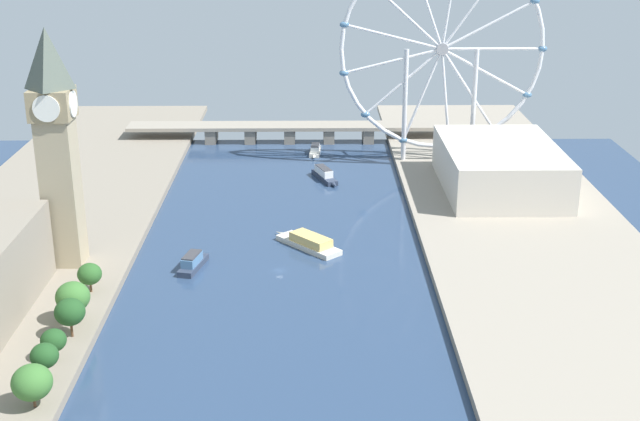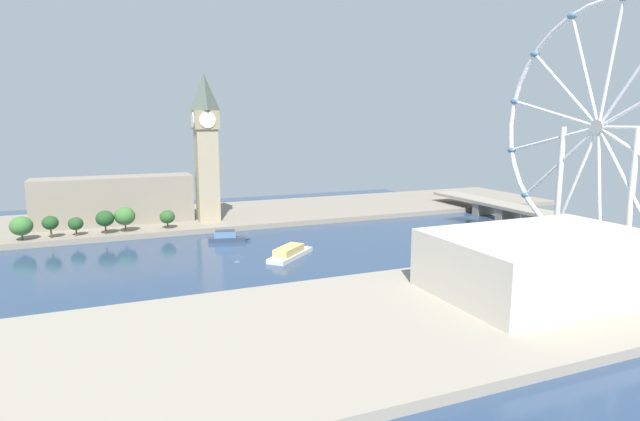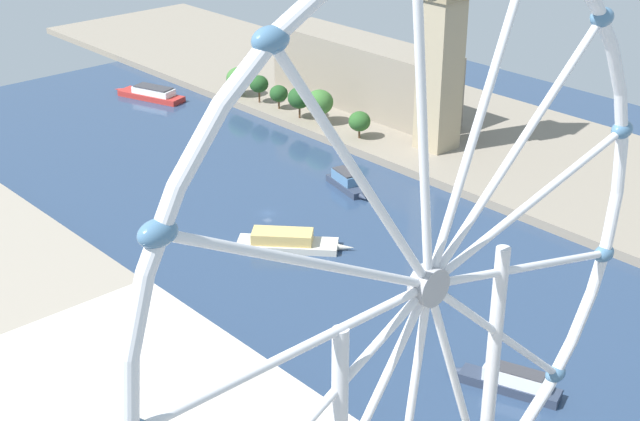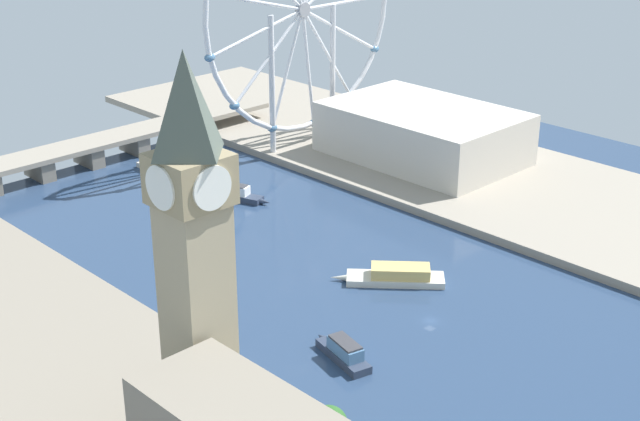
% 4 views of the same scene
% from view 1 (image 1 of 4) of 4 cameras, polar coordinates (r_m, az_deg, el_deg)
% --- Properties ---
extents(ground_plane, '(371.93, 371.93, 0.00)m').
position_cam_1_polar(ground_plane, '(323.30, -2.70, -4.01)').
color(ground_plane, navy).
extents(riverbank_left, '(90.00, 520.00, 3.00)m').
position_cam_1_polar(riverbank_left, '(341.64, -19.92, -3.62)').
color(riverbank_left, gray).
rests_on(riverbank_left, ground_plane).
extents(riverbank_right, '(90.00, 520.00, 3.00)m').
position_cam_1_polar(riverbank_right, '(334.57, 14.88, -3.56)').
color(riverbank_right, gray).
rests_on(riverbank_right, ground_plane).
extents(clock_tower, '(15.29, 15.29, 87.17)m').
position_cam_1_polar(clock_tower, '(321.75, -17.04, 4.12)').
color(clock_tower, tan).
rests_on(clock_tower, riverbank_left).
extents(tree_row_embankment, '(12.72, 81.42, 13.68)m').
position_cam_1_polar(tree_row_embankment, '(271.52, -16.78, -7.28)').
color(tree_row_embankment, '#513823').
rests_on(tree_row_embankment, riverbank_left).
extents(ferris_wheel, '(104.15, 3.20, 109.06)m').
position_cam_1_polar(ferris_wheel, '(441.08, 8.07, 10.45)').
color(ferris_wheel, silver).
rests_on(ferris_wheel, riverbank_right).
extents(riverside_hall, '(51.94, 77.46, 20.96)m').
position_cam_1_polar(riverside_hall, '(409.47, 11.81, 2.82)').
color(riverside_hall, beige).
rests_on(riverside_hall, riverbank_right).
extents(river_bridge, '(183.93, 17.39, 9.86)m').
position_cam_1_polar(river_bridge, '(493.96, -2.02, 5.40)').
color(river_bridge, gray).
rests_on(river_bridge, ground_plane).
extents(tour_boat_0, '(6.59, 21.85, 4.89)m').
position_cam_1_polar(tour_boat_0, '(470.52, -0.33, 4.02)').
color(tour_boat_0, beige).
rests_on(tour_boat_0, ground_plane).
extents(tour_boat_2, '(12.97, 26.79, 5.99)m').
position_cam_1_polar(tour_boat_2, '(426.09, 0.31, 2.38)').
color(tour_boat_2, '#2D384C').
rests_on(tour_boat_2, ground_plane).
extents(tour_boat_3, '(9.96, 22.91, 6.16)m').
position_cam_1_polar(tour_boat_3, '(327.72, -8.40, -3.40)').
color(tour_boat_3, '#2D384C').
rests_on(tour_boat_3, ground_plane).
extents(tour_boat_4, '(27.75, 29.56, 5.48)m').
position_cam_1_polar(tour_boat_4, '(343.07, -0.74, -2.12)').
color(tour_boat_4, beige).
rests_on(tour_boat_4, ground_plane).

